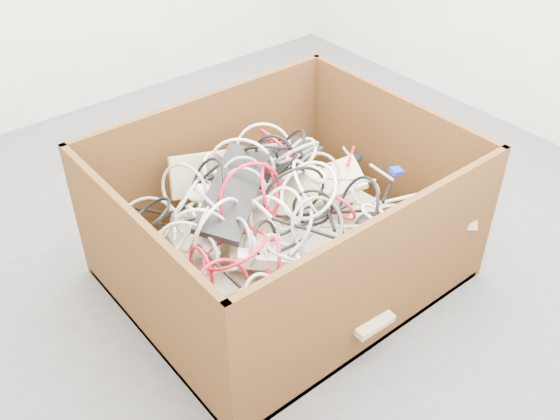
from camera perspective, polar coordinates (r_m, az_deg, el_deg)
ground at (r=2.84m, az=0.11°, el=-0.50°), size 3.00×3.00×0.00m
cardboard_box at (r=2.45m, az=-0.00°, el=-3.18°), size 1.20×1.00×0.60m
keyboard_pile at (r=2.38m, az=0.01°, el=-0.51°), size 1.07×0.93×0.40m
mice_scatter at (r=2.37m, az=2.02°, el=0.91°), size 0.98×0.64×0.22m
power_strip_left at (r=2.23m, az=-6.47°, el=-1.00°), size 0.20×0.29×0.13m
power_strip_right at (r=2.11m, az=0.16°, el=-4.64°), size 0.28×0.22×0.10m
vga_plug at (r=2.50m, az=10.37°, el=3.46°), size 0.05×0.05×0.03m
cable_tangle at (r=2.26m, az=-2.30°, el=0.95°), size 1.06×0.87×0.41m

